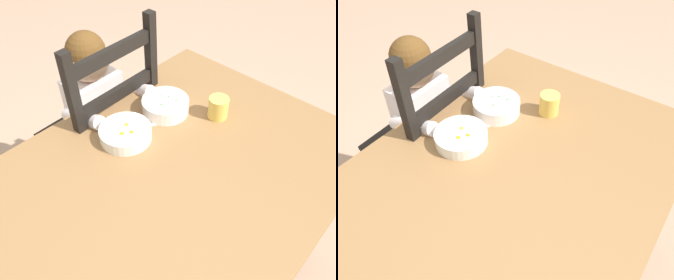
# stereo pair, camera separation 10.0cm
# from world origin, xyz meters

# --- Properties ---
(ground_plane) EXTENTS (8.00, 8.00, 0.00)m
(ground_plane) POSITION_xyz_m (0.00, 0.00, 0.00)
(ground_plane) COLOR tan
(dining_table) EXTENTS (1.23, 0.93, 0.72)m
(dining_table) POSITION_xyz_m (0.00, 0.00, 0.62)
(dining_table) COLOR olive
(dining_table) RESTS_ON ground
(dining_chair) EXTENTS (0.43, 0.43, 1.03)m
(dining_chair) POSITION_xyz_m (0.09, 0.51, 0.48)
(dining_chair) COLOR black
(dining_chair) RESTS_ON ground
(child_figure) EXTENTS (0.32, 0.31, 0.97)m
(child_figure) POSITION_xyz_m (0.09, 0.51, 0.64)
(child_figure) COLOR white
(child_figure) RESTS_ON ground
(bowl_of_peas) EXTENTS (0.18, 0.18, 0.06)m
(bowl_of_peas) POSITION_xyz_m (0.20, 0.22, 0.75)
(bowl_of_peas) COLOR white
(bowl_of_peas) RESTS_ON dining_table
(bowl_of_carrots) EXTENTS (0.18, 0.18, 0.05)m
(bowl_of_carrots) POSITION_xyz_m (-0.01, 0.22, 0.74)
(bowl_of_carrots) COLOR white
(bowl_of_carrots) RESTS_ON dining_table
(spoon) EXTENTS (0.13, 0.09, 0.01)m
(spoon) POSITION_xyz_m (0.05, 0.23, 0.72)
(spoon) COLOR silver
(spoon) RESTS_ON dining_table
(drinking_cup) EXTENTS (0.07, 0.07, 0.08)m
(drinking_cup) POSITION_xyz_m (0.31, 0.05, 0.76)
(drinking_cup) COLOR #E8C251
(drinking_cup) RESTS_ON dining_table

